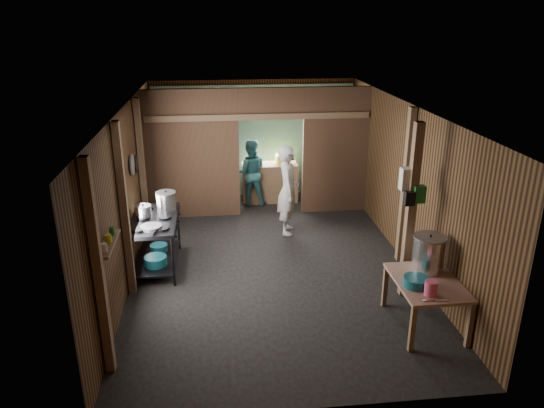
{
  "coord_description": "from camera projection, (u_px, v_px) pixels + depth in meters",
  "views": [
    {
      "loc": [
        -0.84,
        -7.73,
        3.95
      ],
      "look_at": [
        0.0,
        -0.2,
        1.1
      ],
      "focal_mm": 33.62,
      "sensor_mm": 36.0,
      "label": 1
    }
  ],
  "objects": [
    {
      "name": "floor",
      "position": [
        271.0,
        260.0,
        8.66
      ],
      "size": [
        4.5,
        7.0,
        0.0
      ],
      "primitive_type": "cube",
      "color": "black",
      "rests_on": "ground"
    },
    {
      "name": "ceiling",
      "position": [
        271.0,
        107.0,
        7.75
      ],
      "size": [
        4.5,
        7.0,
        0.0
      ],
      "primitive_type": "cube",
      "color": "#3C3A39",
      "rests_on": "ground"
    },
    {
      "name": "wall_back",
      "position": [
        254.0,
        138.0,
        11.46
      ],
      "size": [
        4.5,
        0.0,
        2.6
      ],
      "primitive_type": "cube",
      "color": "brown",
      "rests_on": "ground"
    },
    {
      "name": "wall_front",
      "position": [
        310.0,
        303.0,
        4.95
      ],
      "size": [
        4.5,
        0.0,
        2.6
      ],
      "primitive_type": "cube",
      "color": "brown",
      "rests_on": "ground"
    },
    {
      "name": "wall_left",
      "position": [
        128.0,
        193.0,
        7.97
      ],
      "size": [
        0.0,
        7.0,
        2.6
      ],
      "primitive_type": "cube",
      "color": "brown",
      "rests_on": "ground"
    },
    {
      "name": "wall_right",
      "position": [
        405.0,
        183.0,
        8.44
      ],
      "size": [
        0.0,
        7.0,
        2.6
      ],
      "primitive_type": "cube",
      "color": "brown",
      "rests_on": "ground"
    },
    {
      "name": "partition_left",
      "position": [
        192.0,
        155.0,
        10.12
      ],
      "size": [
        1.85,
        0.1,
        2.6
      ],
      "primitive_type": "cube",
      "color": "brown",
      "rests_on": "floor"
    },
    {
      "name": "partition_right",
      "position": [
        335.0,
        151.0,
        10.42
      ],
      "size": [
        1.35,
        0.1,
        2.6
      ],
      "primitive_type": "cube",
      "color": "brown",
      "rests_on": "floor"
    },
    {
      "name": "partition_header",
      "position": [
        271.0,
        103.0,
        9.93
      ],
      "size": [
        1.3,
        0.1,
        0.6
      ],
      "primitive_type": "cube",
      "color": "brown",
      "rests_on": "wall_back"
    },
    {
      "name": "turquoise_panel",
      "position": [
        254.0,
        141.0,
        11.43
      ],
      "size": [
        4.4,
        0.06,
        2.5
      ],
      "primitive_type": "cube",
      "color": "#5F9C94",
      "rests_on": "wall_back"
    },
    {
      "name": "back_counter",
      "position": [
        270.0,
        182.0,
        11.29
      ],
      "size": [
        1.2,
        0.5,
        0.85
      ],
      "primitive_type": "cube",
      "color": "brown",
      "rests_on": "floor"
    },
    {
      "name": "wall_clock",
      "position": [
        265.0,
        112.0,
        11.19
      ],
      "size": [
        0.2,
        0.03,
        0.2
      ],
      "primitive_type": "cylinder",
      "rotation": [
        1.57,
        0.0,
        0.0
      ],
      "color": "silver",
      "rests_on": "wall_back"
    },
    {
      "name": "post_left_a",
      "position": [
        98.0,
        271.0,
        5.56
      ],
      "size": [
        0.1,
        0.12,
        2.6
      ],
      "primitive_type": "cube",
      "color": "brown",
      "rests_on": "floor"
    },
    {
      "name": "post_left_b",
      "position": [
        125.0,
        212.0,
        7.24
      ],
      "size": [
        0.1,
        0.12,
        2.6
      ],
      "primitive_type": "cube",
      "color": "brown",
      "rests_on": "floor"
    },
    {
      "name": "post_left_c",
      "position": [
        142.0,
        171.0,
        9.1
      ],
      "size": [
        0.1,
        0.12,
        2.6
      ],
      "primitive_type": "cube",
      "color": "brown",
      "rests_on": "floor"
    },
    {
      "name": "post_right",
      "position": [
        405.0,
        187.0,
        8.25
      ],
      "size": [
        0.1,
        0.12,
        2.6
      ],
      "primitive_type": "cube",
      "color": "brown",
      "rests_on": "floor"
    },
    {
      "name": "post_free",
      "position": [
        411.0,
        213.0,
        7.19
      ],
      "size": [
        0.12,
        0.12,
        2.6
      ],
      "primitive_type": "cube",
      "color": "brown",
      "rests_on": "floor"
    },
    {
      "name": "cross_beam",
      "position": [
        259.0,
        117.0,
        9.94
      ],
      "size": [
        4.4,
        0.12,
        0.12
      ],
      "primitive_type": "cube",
      "color": "brown",
      "rests_on": "wall_left"
    },
    {
      "name": "pan_lid_big",
      "position": [
        132.0,
        165.0,
        8.23
      ],
      "size": [
        0.03,
        0.34,
        0.34
      ],
      "primitive_type": "cylinder",
      "rotation": [
        0.0,
        1.57,
        0.0
      ],
      "color": "gray",
      "rests_on": "wall_left"
    },
    {
      "name": "pan_lid_small",
      "position": [
        136.0,
        164.0,
        8.63
      ],
      "size": [
        0.03,
        0.3,
        0.3
      ],
      "primitive_type": "cylinder",
      "rotation": [
        0.0,
        1.57,
        0.0
      ],
      "color": "black",
      "rests_on": "wall_left"
    },
    {
      "name": "wall_shelf",
      "position": [
        109.0,
        244.0,
        5.99
      ],
      "size": [
        0.14,
        0.8,
        0.03
      ],
      "primitive_type": "cube",
      "color": "brown",
      "rests_on": "wall_left"
    },
    {
      "name": "jar_white",
      "position": [
        104.0,
        248.0,
        5.74
      ],
      "size": [
        0.07,
        0.07,
        0.1
      ],
      "primitive_type": "cylinder",
      "color": "silver",
      "rests_on": "wall_shelf"
    },
    {
      "name": "jar_yellow",
      "position": [
        108.0,
        239.0,
        5.97
      ],
      "size": [
        0.08,
        0.08,
        0.1
      ],
      "primitive_type": "cylinder",
      "color": "gold",
      "rests_on": "wall_shelf"
    },
    {
      "name": "jar_green",
      "position": [
        112.0,
        231.0,
        6.18
      ],
      "size": [
        0.06,
        0.06,
        0.1
      ],
      "primitive_type": "cylinder",
      "color": "#186527",
      "rests_on": "wall_shelf"
    },
    {
      "name": "bag_white",
      "position": [
        408.0,
        179.0,
        7.09
      ],
      "size": [
        0.22,
        0.15,
        0.32
      ],
      "primitive_type": "cube",
      "color": "silver",
      "rests_on": "post_free"
    },
    {
      "name": "bag_green",
      "position": [
        419.0,
        194.0,
        7.04
      ],
      "size": [
        0.16,
        0.12,
        0.24
      ],
      "primitive_type": "cube",
      "color": "#186527",
      "rests_on": "post_free"
    },
    {
      "name": "bag_black",
      "position": [
        409.0,
        198.0,
        7.02
      ],
      "size": [
        0.14,
        0.1,
        0.2
      ],
      "primitive_type": "cube",
      "color": "black",
      "rests_on": "post_free"
    },
    {
      "name": "gas_range",
      "position": [
        156.0,
        243.0,
        8.3
      ],
      "size": [
        0.75,
        1.46,
        0.86
      ],
      "primitive_type": null,
      "color": "black",
      "rests_on": "floor"
    },
    {
      "name": "prep_table",
      "position": [
        425.0,
        303.0,
        6.76
      ],
      "size": [
        0.82,
        1.13,
        0.67
      ],
      "primitive_type": null,
      "color": "tan",
      "rests_on": "floor"
    },
    {
      "name": "stove_pot_large",
      "position": [
        166.0,
        202.0,
        8.45
      ],
      "size": [
        0.42,
        0.42,
        0.34
      ],
      "primitive_type": null,
      "rotation": [
        0.0,
        0.0,
        -0.3
      ],
      "color": "silver",
      "rests_on": "gas_range"
    },
    {
      "name": "stove_pot_med",
      "position": [
        143.0,
        212.0,
        8.15
      ],
      "size": [
        0.27,
        0.27,
        0.23
      ],
      "primitive_type": null,
      "rotation": [
        0.0,
        0.0,
        -0.02
      ],
      "color": "silver",
      "rests_on": "gas_range"
    },
    {
      "name": "frying_pan",
      "position": [
        151.0,
        227.0,
        7.75
      ],
      "size": [
        0.43,
        0.6,
        0.07
      ],
      "primitive_type": null,
      "rotation": [
        0.0,
        0.0,
        -0.22
      ],
      "color": "gray",
      "rests_on": "gas_range"
    },
    {
      "name": "blue_tub_front",
      "position": [
        156.0,
        261.0,
        8.12
      ],
      "size": [
        0.36,
        0.36,
        0.15
      ],
      "primitive_type": "cylinder",
      "color": "#155D6A",
      "rests_on": "gas_range"
    },
    {
      "name": "blue_tub_back",
      "position": [
        159.0,
        248.0,
        8.6
      ],
      "size": [
        0.29,
        0.29,
        0.12
      ],
      "primitive_type": "cylinder",
      "color": "#155D6A",
      "rests_on": "gas_range"
    },
    {
      "name": "stock_pot",
      "position": [
        429.0,
        254.0,
        6.85
      ],
      "size": [
        0.52,
        0.52,
        0.51
      ],
      "primitive_type": null,
      "rotation": [
        0.0,
        0.0,
        -0.2
      ],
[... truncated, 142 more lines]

